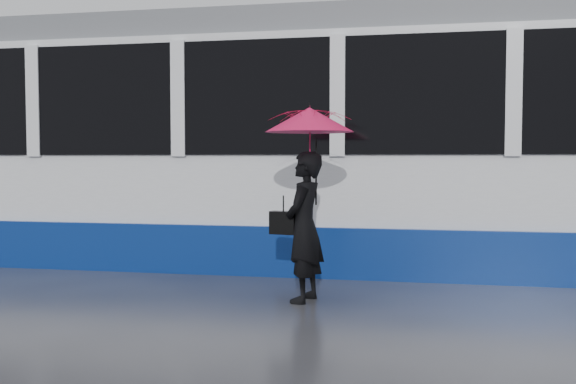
# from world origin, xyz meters

# --- Properties ---
(ground) EXTENTS (90.00, 90.00, 0.00)m
(ground) POSITION_xyz_m (0.00, 0.00, 0.00)
(ground) COLOR #2B2B30
(ground) RESTS_ON ground
(rails) EXTENTS (34.00, 1.51, 0.02)m
(rails) POSITION_xyz_m (0.00, 2.50, 0.01)
(rails) COLOR #3F3D38
(rails) RESTS_ON ground
(tram) EXTENTS (26.00, 2.56, 3.35)m
(tram) POSITION_xyz_m (-0.23, 2.50, 1.64)
(tram) COLOR white
(tram) RESTS_ON ground
(woman) EXTENTS (0.46, 0.61, 1.52)m
(woman) POSITION_xyz_m (1.09, -0.00, 0.76)
(woman) COLOR black
(woman) RESTS_ON ground
(umbrella) EXTENTS (1.04, 1.04, 1.03)m
(umbrella) POSITION_xyz_m (1.14, -0.00, 1.67)
(umbrella) COLOR #F41495
(umbrella) RESTS_ON ground
(handbag) EXTENTS (0.29, 0.17, 0.42)m
(handbag) POSITION_xyz_m (0.87, 0.02, 0.80)
(handbag) COLOR black
(handbag) RESTS_ON ground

